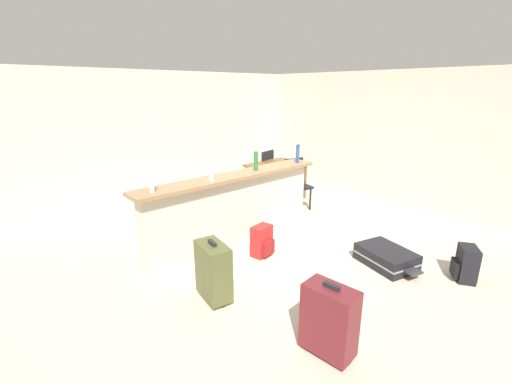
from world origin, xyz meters
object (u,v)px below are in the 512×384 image
bottle_clear (152,184)px  suitcase_flat_black (386,257)px  bottle_green (256,161)px  dining_chair_far_side (264,170)px  backpack_black (466,264)px  bottle_blue (298,154)px  backpack_red (262,241)px  suitcase_upright_olive (213,271)px  dining_table (276,168)px  suitcase_upright_maroon (329,320)px  dining_chair_near_partition (296,181)px  bottle_white (211,173)px

bottle_clear → suitcase_flat_black: size_ratio=0.23×
bottle_clear → bottle_green: bearing=0.7°
bottle_green → dining_chair_far_side: bearing=43.9°
bottle_clear → backpack_black: 3.77m
bottle_blue → backpack_red: bearing=-157.4°
dining_chair_far_side → backpack_black: bearing=-98.7°
suitcase_upright_olive → dining_table: bearing=34.1°
suitcase_upright_maroon → backpack_black: suitcase_upright_maroon is taller
dining_chair_near_partition → suitcase_flat_black: size_ratio=1.05×
dining_chair_far_side → backpack_red: dining_chair_far_side is taller
suitcase_flat_black → bottle_clear: bearing=140.9°
bottle_white → dining_chair_far_side: bearing=33.4°
bottle_clear → backpack_black: bearing=-45.2°
suitcase_flat_black → dining_chair_far_side: bearing=73.6°
dining_table → suitcase_upright_olive: 3.55m
suitcase_flat_black → bottle_blue: bearing=81.6°
bottle_white → suitcase_flat_black: size_ratio=0.25×
bottle_white → bottle_green: size_ratio=0.80×
bottle_clear → suitcase_upright_maroon: bottle_clear is taller
backpack_black → backpack_red: bearing=123.5°
backpack_red → bottle_clear: bearing=155.9°
backpack_black → suitcase_upright_olive: 2.93m
bottle_clear → backpack_black: bottle_clear is taller
bottle_green → backpack_red: 1.18m
bottle_green → bottle_white: bearing=-174.6°
dining_chair_near_partition → backpack_black: (-0.44, -3.05, -0.31)m
bottle_white → dining_chair_far_side: bottle_white is taller
bottle_blue → suitcase_upright_olive: (-2.31, -0.91, -0.84)m
bottle_blue → suitcase_flat_black: (-0.26, -1.78, -1.06)m
dining_table → suitcase_flat_black: bearing=-107.0°
bottle_white → dining_chair_near_partition: 2.37m
bottle_blue → backpack_black: size_ratio=0.71×
bottle_clear → bottle_white: (0.79, -0.06, 0.01)m
bottle_clear → backpack_black: size_ratio=0.48×
dining_chair_near_partition → backpack_black: size_ratio=2.21×
suitcase_flat_black → backpack_red: backpack_red is taller
bottle_clear → dining_chair_near_partition: bearing=8.5°
bottle_clear → dining_table: 3.30m
bottle_white → bottle_blue: 1.70m
bottle_white → suitcase_upright_maroon: bottle_white is taller
bottle_white → dining_table: bearing=25.6°
suitcase_flat_black → bottle_white: bearing=129.4°
dining_chair_near_partition → backpack_red: 2.08m
suitcase_flat_black → backpack_black: size_ratio=2.11×
bottle_white → backpack_black: size_ratio=0.53×
dining_chair_far_side → bottle_white: bearing=-146.6°
dining_chair_far_side → suitcase_upright_olive: dining_chair_far_side is taller
bottle_green → dining_chair_far_side: bottle_green is taller
dining_table → backpack_black: 3.70m
bottle_green → bottle_blue: (0.86, -0.05, 0.01)m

